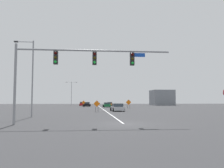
# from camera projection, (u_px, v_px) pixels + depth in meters

# --- Properties ---
(ground) EXTENTS (209.94, 209.94, 0.00)m
(ground) POSITION_uv_depth(u_px,v_px,m) (124.00, 124.00, 18.53)
(ground) COLOR #38383A
(road_centre_stripe) EXTENTS (0.16, 116.64, 0.01)m
(road_centre_stripe) POSITION_uv_depth(u_px,v_px,m) (98.00, 106.00, 76.44)
(road_centre_stripe) COLOR white
(road_centre_stripe) RESTS_ON ground
(traffic_signal_assembly) EXTENTS (12.52, 0.44, 6.38)m
(traffic_signal_assembly) POSITION_uv_depth(u_px,v_px,m) (74.00, 63.00, 18.48)
(traffic_signal_assembly) COLOR gray
(traffic_signal_assembly) RESTS_ON ground
(street_lamp_far_right) EXTENTS (2.21, 0.24, 8.71)m
(street_lamp_far_right) POSITION_uv_depth(u_px,v_px,m) (31.00, 75.00, 26.01)
(street_lamp_far_right) COLOR gray
(street_lamp_far_right) RESTS_ON ground
(street_lamp_near_left) EXTENTS (4.36, 0.24, 9.11)m
(street_lamp_near_left) POSITION_uv_depth(u_px,v_px,m) (71.00, 91.00, 89.31)
(street_lamp_near_left) COLOR gray
(street_lamp_near_left) RESTS_ON ground
(construction_sign_right_shoulder) EXTENTS (1.08, 0.08, 1.83)m
(construction_sign_right_shoulder) POSITION_uv_depth(u_px,v_px,m) (83.00, 103.00, 65.18)
(construction_sign_right_shoulder) COLOR orange
(construction_sign_right_shoulder) RESTS_ON ground
(construction_sign_median_near) EXTENTS (1.08, 0.05, 1.88)m
(construction_sign_median_near) POSITION_uv_depth(u_px,v_px,m) (97.00, 105.00, 37.48)
(construction_sign_median_near) COLOR orange
(construction_sign_median_near) RESTS_ON ground
(construction_sign_left_lane) EXTENTS (1.30, 0.29, 2.08)m
(construction_sign_left_lane) POSITION_uv_depth(u_px,v_px,m) (129.00, 103.00, 55.22)
(construction_sign_left_lane) COLOR orange
(construction_sign_left_lane) RESTS_ON ground
(car_black_mid) EXTENTS (2.32, 4.43, 1.34)m
(car_black_mid) POSITION_uv_depth(u_px,v_px,m) (87.00, 104.00, 71.31)
(car_black_mid) COLOR black
(car_black_mid) RESTS_ON ground
(car_silver_near) EXTENTS (2.22, 4.13, 1.35)m
(car_silver_near) POSITION_uv_depth(u_px,v_px,m) (117.00, 107.00, 39.82)
(car_silver_near) COLOR #B7BABF
(car_silver_near) RESTS_ON ground
(car_orange_distant) EXTENTS (1.97, 4.07, 1.29)m
(car_orange_distant) POSITION_uv_depth(u_px,v_px,m) (110.00, 104.00, 79.47)
(car_orange_distant) COLOR orange
(car_orange_distant) RESTS_ON ground
(car_green_far) EXTENTS (2.13, 3.97, 1.30)m
(car_green_far) POSITION_uv_depth(u_px,v_px,m) (107.00, 105.00, 63.18)
(car_green_far) COLOR #196B38
(car_green_far) RESTS_ON ground
(car_red_approaching) EXTENTS (2.19, 4.49, 1.37)m
(car_red_approaching) POSITION_uv_depth(u_px,v_px,m) (83.00, 104.00, 79.45)
(car_red_approaching) COLOR red
(car_red_approaching) RESTS_ON ground
(roadside_building_east) EXTENTS (7.82, 8.29, 5.79)m
(roadside_building_east) POSITION_uv_depth(u_px,v_px,m) (162.00, 98.00, 87.95)
(roadside_building_east) COLOR gray
(roadside_building_east) RESTS_ON ground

